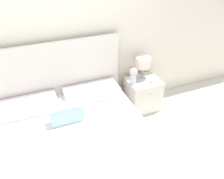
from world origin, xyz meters
name	(u,v)px	position (x,y,z in m)	size (l,w,h in m)	color
ground_plane	(62,117)	(0.00, 0.00, 0.00)	(12.00, 12.00, 0.00)	silver
wall_back	(49,39)	(0.00, 0.07, 1.30)	(8.00, 0.06, 2.60)	silver
bed	(73,143)	(0.00, -0.86, 0.28)	(1.91, 1.91, 1.29)	beige
nightstand	(142,94)	(1.32, -0.25, 0.27)	(0.51, 0.47, 0.54)	silver
table_lamp	(143,63)	(1.34, -0.15, 0.80)	(0.23, 0.23, 0.35)	#A8B2BC
flower_vase	(133,75)	(1.12, -0.25, 0.69)	(0.12, 0.12, 0.26)	silver
teacup	(152,81)	(1.40, -0.35, 0.56)	(0.12, 0.12, 0.05)	white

